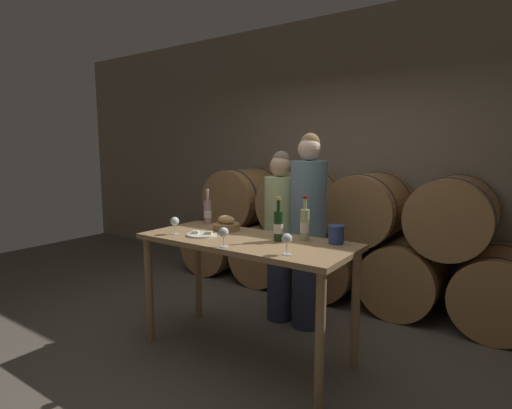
{
  "coord_description": "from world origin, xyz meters",
  "views": [
    {
      "loc": [
        1.78,
        -2.43,
        1.63
      ],
      "look_at": [
        0.0,
        0.14,
        1.19
      ],
      "focal_mm": 28.0,
      "sensor_mm": 36.0,
      "label": 1
    }
  ],
  "objects": [
    {
      "name": "wine_bottle_rose",
      "position": [
        -0.66,
        0.31,
        1.05
      ],
      "size": [
        0.07,
        0.07,
        0.32
      ],
      "color": "#BC8E93",
      "rests_on": "tasting_table"
    },
    {
      "name": "person_right",
      "position": [
        0.17,
        0.72,
        0.91
      ],
      "size": [
        0.32,
        0.32,
        1.77
      ],
      "color": "#2D334C",
      "rests_on": "ground_plane"
    },
    {
      "name": "wine_glass_far_left",
      "position": [
        -0.57,
        -0.19,
        1.04
      ],
      "size": [
        0.07,
        0.07,
        0.14
      ],
      "color": "white",
      "rests_on": "tasting_table"
    },
    {
      "name": "person_left",
      "position": [
        -0.13,
        0.72,
        0.84
      ],
      "size": [
        0.29,
        0.29,
        1.61
      ],
      "color": "#2D334C",
      "rests_on": "ground_plane"
    },
    {
      "name": "tasting_table",
      "position": [
        0.0,
        0.0,
        0.81
      ],
      "size": [
        1.69,
        0.72,
        0.94
      ],
      "color": "#99754C",
      "rests_on": "ground_plane"
    },
    {
      "name": "wine_glass_center",
      "position": [
        0.5,
        -0.22,
        1.04
      ],
      "size": [
        0.07,
        0.07,
        0.14
      ],
      "color": "white",
      "rests_on": "tasting_table"
    },
    {
      "name": "wine_bottle_white",
      "position": [
        0.4,
        0.22,
        1.06
      ],
      "size": [
        0.07,
        0.07,
        0.34
      ],
      "color": "#ADBC7F",
      "rests_on": "tasting_table"
    },
    {
      "name": "cheese_plate",
      "position": [
        -0.35,
        -0.1,
        0.95
      ],
      "size": [
        0.24,
        0.24,
        0.04
      ],
      "color": "white",
      "rests_on": "tasting_table"
    },
    {
      "name": "wine_bottle_red",
      "position": [
        0.25,
        0.08,
        1.06
      ],
      "size": [
        0.07,
        0.07,
        0.33
      ],
      "color": "#193819",
      "rests_on": "tasting_table"
    },
    {
      "name": "stone_wall_back",
      "position": [
        0.0,
        2.2,
        1.6
      ],
      "size": [
        10.0,
        0.12,
        3.2
      ],
      "color": "gray",
      "rests_on": "ground_plane"
    },
    {
      "name": "wine_glass_left",
      "position": [
        0.03,
        -0.3,
        1.04
      ],
      "size": [
        0.07,
        0.07,
        0.14
      ],
      "color": "white",
      "rests_on": "tasting_table"
    },
    {
      "name": "blue_crock",
      "position": [
        0.64,
        0.25,
        1.02
      ],
      "size": [
        0.12,
        0.12,
        0.14
      ],
      "color": "navy",
      "rests_on": "tasting_table"
    },
    {
      "name": "bread_basket",
      "position": [
        -0.32,
        0.17,
        0.99
      ],
      "size": [
        0.22,
        0.22,
        0.13
      ],
      "color": "olive",
      "rests_on": "tasting_table"
    },
    {
      "name": "ground_plane",
      "position": [
        0.0,
        0.0,
        0.0
      ],
      "size": [
        10.0,
        10.0,
        0.0
      ],
      "primitive_type": "plane",
      "color": "#564F44"
    },
    {
      "name": "barrel_stack",
      "position": [
        0.0,
        1.65,
        0.65
      ],
      "size": [
        3.96,
        0.85,
        1.39
      ],
      "color": "#9E7042",
      "rests_on": "ground_plane"
    }
  ]
}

